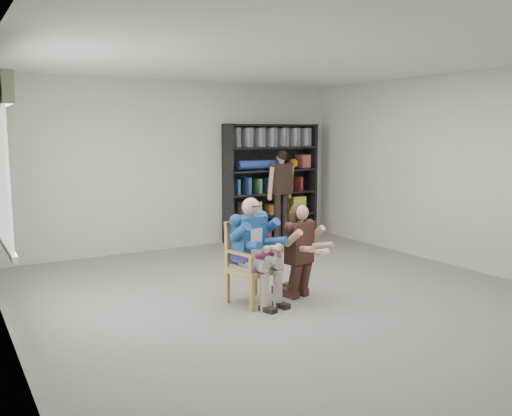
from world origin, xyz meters
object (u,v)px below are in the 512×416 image
bookshelf (271,183)px  armchair (254,263)px  seated_man (254,250)px  kneeling_woman (301,251)px  standing_man (281,196)px

bookshelf → armchair: bearing=-125.2°
seated_man → bookshelf: bearing=42.0°
kneeling_woman → standing_man: (1.64, 2.94, 0.26)m
seated_man → kneeling_woman: seated_man is taller
armchair → seated_man: bearing=-102.8°
bookshelf → seated_man: bearing=-125.2°
seated_man → standing_man: 3.60m
kneeling_woman → bookshelf: bookshelf is taller
armchair → kneeling_woman: size_ratio=0.84×
armchair → seated_man: seated_man is taller
armchair → bookshelf: 3.76m
seated_man → standing_man: size_ratio=0.75×
kneeling_woman → bookshelf: bearing=50.9°
seated_man → armchair: bearing=77.2°
bookshelf → standing_man: bearing=-68.3°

